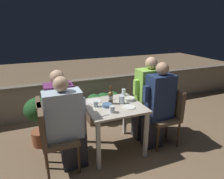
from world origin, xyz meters
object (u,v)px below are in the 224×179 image
chair_left_near (51,133)px  chair_left_far (49,125)px  person_purple_stripe (63,115)px  person_green_blouse (147,98)px  person_blue_shirt (67,124)px  beer_bottle (111,97)px  person_navy_jumper (158,105)px  chair_right_far (157,105)px  potted_plant (39,117)px  chair_right_near (168,111)px

chair_left_near → chair_left_far: same height
person_purple_stripe → person_green_blouse: 1.38m
person_blue_shirt → beer_bottle: person_blue_shirt is taller
chair_left_far → person_navy_jumper: (1.59, -0.24, 0.13)m
person_purple_stripe → beer_bottle: bearing=-4.0°
person_blue_shirt → person_purple_stripe: size_ratio=0.98×
chair_right_far → potted_plant: bearing=167.9°
person_green_blouse → potted_plant: 1.76m
person_purple_stripe → person_navy_jumper: person_navy_jumper is taller
chair_right_near → potted_plant: 2.03m
person_navy_jumper → chair_right_far: (0.19, 0.28, -0.13)m
person_blue_shirt → person_navy_jumper: (1.38, 0.00, 0.04)m
person_navy_jumper → potted_plant: 1.85m
person_navy_jumper → person_green_blouse: person_green_blouse is taller
person_purple_stripe → chair_right_far: person_purple_stripe is taller
person_navy_jumper → chair_right_far: 0.36m
chair_left_far → potted_plant: chair_left_far is taller
person_navy_jumper → potted_plant: size_ratio=1.68×
chair_left_near → chair_left_far: 0.25m
chair_right_near → potted_plant: bearing=160.2°
chair_left_near → person_green_blouse: bearing=10.2°
chair_right_near → beer_bottle: beer_bottle is taller
person_green_blouse → potted_plant: bearing=166.5°
person_purple_stripe → person_green_blouse: size_ratio=0.95×
person_green_blouse → beer_bottle: (-0.69, -0.08, 0.15)m
potted_plant → person_green_blouse: bearing=-13.5°
person_navy_jumper → chair_right_near: bearing=0.0°
person_navy_jumper → potted_plant: (-1.71, 0.69, -0.19)m
potted_plant → person_purple_stripe: bearing=-54.4°
chair_right_far → potted_plant: 1.94m
person_navy_jumper → beer_bottle: person_navy_jumper is taller
chair_right_near → potted_plant: chair_right_near is taller
person_navy_jumper → potted_plant: person_navy_jumper is taller
chair_left_far → beer_bottle: (0.90, -0.05, 0.30)m
chair_right_near → chair_right_far: size_ratio=1.00×
chair_right_near → person_green_blouse: bearing=127.1°
chair_left_near → beer_bottle: 0.96m
person_blue_shirt → person_navy_jumper: 1.38m
person_blue_shirt → person_green_blouse: 1.40m
person_blue_shirt → chair_left_far: (-0.21, 0.25, -0.09)m
person_blue_shirt → potted_plant: person_blue_shirt is taller
chair_left_near → chair_right_far: bearing=9.1°
person_purple_stripe → person_blue_shirt: bearing=-87.9°
chair_left_near → beer_bottle: (0.89, 0.20, 0.30)m
chair_left_near → person_green_blouse: (1.57, 0.28, 0.14)m
chair_left_near → person_green_blouse: 1.61m
chair_left_far → potted_plant: (-0.12, 0.44, -0.06)m
person_navy_jumper → person_green_blouse: 0.28m
chair_left_near → beer_bottle: beer_bottle is taller
chair_left_near → person_blue_shirt: bearing=0.0°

